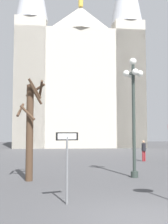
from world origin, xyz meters
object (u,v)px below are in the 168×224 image
at_px(street_lamp, 134,101).
at_px(one_way_arrow_sign, 67,157).
at_px(pedestrian_walking, 144,149).
at_px(cathedral, 79,77).
at_px(bare_tree, 30,127).

bearing_deg(street_lamp, one_way_arrow_sign, -127.22).
distance_m(one_way_arrow_sign, street_lamp, 6.32).
bearing_deg(one_way_arrow_sign, pedestrian_walking, 61.53).
relative_size(one_way_arrow_sign, street_lamp, 0.37).
relative_size(cathedral, pedestrian_walking, 20.79).
distance_m(street_lamp, bare_tree, 5.23).
bearing_deg(one_way_arrow_sign, street_lamp, 52.78).
bearing_deg(one_way_arrow_sign, bare_tree, 109.21).
relative_size(cathedral, bare_tree, 7.13).
distance_m(cathedral, bare_tree, 31.50).
distance_m(cathedral, one_way_arrow_sign, 35.67).
distance_m(one_way_arrow_sign, pedestrian_walking, 13.70).
xyz_separation_m(one_way_arrow_sign, bare_tree, (-1.49, 4.29, 1.02)).
height_order(one_way_arrow_sign, pedestrian_walking, one_way_arrow_sign).
height_order(one_way_arrow_sign, bare_tree, bare_tree).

